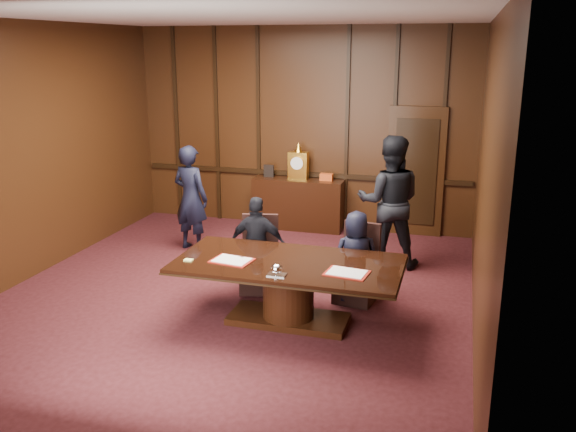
% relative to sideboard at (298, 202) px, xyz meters
% --- Properties ---
extents(room, '(7.00, 7.04, 3.50)m').
position_rel_sideboard_xyz_m(room, '(0.07, -3.12, 1.24)').
color(room, black).
rests_on(room, ground).
extents(sideboard, '(1.60, 0.45, 1.54)m').
position_rel_sideboard_xyz_m(sideboard, '(0.00, 0.00, 0.00)').
color(sideboard, black).
rests_on(sideboard, ground).
extents(conference_table, '(2.62, 1.32, 0.76)m').
position_rel_sideboard_xyz_m(conference_table, '(0.90, -3.76, 0.02)').
color(conference_table, black).
rests_on(conference_table, ground).
extents(folder_left, '(0.50, 0.39, 0.02)m').
position_rel_sideboard_xyz_m(folder_left, '(0.27, -3.92, 0.28)').
color(folder_left, maroon).
rests_on(folder_left, conference_table).
extents(folder_right, '(0.50, 0.38, 0.02)m').
position_rel_sideboard_xyz_m(folder_right, '(1.62, -3.95, 0.28)').
color(folder_right, maroon).
rests_on(folder_right, conference_table).
extents(inkstand, '(0.20, 0.14, 0.12)m').
position_rel_sideboard_xyz_m(inkstand, '(0.90, -4.21, 0.33)').
color(inkstand, white).
rests_on(inkstand, conference_table).
extents(notepad, '(0.10, 0.07, 0.01)m').
position_rel_sideboard_xyz_m(notepad, '(-0.22, -4.05, 0.28)').
color(notepad, '#F1F477').
rests_on(notepad, conference_table).
extents(chair_left, '(0.57, 0.57, 0.99)m').
position_rel_sideboard_xyz_m(chair_left, '(0.24, -2.88, -0.19)').
color(chair_left, black).
rests_on(chair_left, ground).
extents(chair_right, '(0.55, 0.55, 0.99)m').
position_rel_sideboard_xyz_m(chair_right, '(1.55, -2.88, -0.19)').
color(chair_right, black).
rests_on(chair_right, ground).
extents(signatory_left, '(0.78, 0.39, 1.29)m').
position_rel_sideboard_xyz_m(signatory_left, '(0.25, -2.96, 0.16)').
color(signatory_left, black).
rests_on(signatory_left, ground).
extents(signatory_right, '(0.67, 0.53, 1.19)m').
position_rel_sideboard_xyz_m(signatory_right, '(1.55, -2.96, 0.11)').
color(signatory_right, black).
rests_on(signatory_right, ground).
extents(witness_left, '(0.69, 0.54, 1.68)m').
position_rel_sideboard_xyz_m(witness_left, '(-1.33, -1.58, 0.35)').
color(witness_left, black).
rests_on(witness_left, ground).
extents(witness_right, '(1.03, 0.85, 1.94)m').
position_rel_sideboard_xyz_m(witness_right, '(1.77, -1.46, 0.48)').
color(witness_right, black).
rests_on(witness_right, ground).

